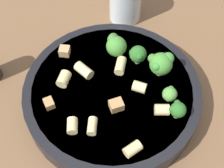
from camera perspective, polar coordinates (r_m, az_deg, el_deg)
name	(u,v)px	position (r m, az deg, el deg)	size (l,w,h in m)	color
ground_plane	(112,101)	(0.52, 0.00, -3.19)	(2.00, 2.00, 0.00)	brown
pasta_bowl	(112,94)	(0.50, 0.00, -1.78)	(0.28, 0.28, 0.04)	black
broccoli_floret_0	(169,94)	(0.47, 10.46, -1.82)	(0.02, 0.02, 0.03)	#93B766
broccoli_floret_1	(178,110)	(0.45, 11.92, -4.62)	(0.02, 0.02, 0.03)	#9EC175
broccoli_floret_2	(138,54)	(0.50, 4.75, 5.41)	(0.03, 0.03, 0.03)	#93B766
broccoli_floret_3	(116,45)	(0.51, 0.68, 7.18)	(0.03, 0.04, 0.04)	#9EC175
broccoli_floret_4	(161,63)	(0.49, 8.97, 3.76)	(0.04, 0.04, 0.04)	#9EC175
rigatoni_0	(92,126)	(0.45, -3.63, -7.68)	(0.01, 0.01, 0.02)	beige
rigatoni_1	(84,70)	(0.50, -5.16, 2.50)	(0.02, 0.02, 0.03)	beige
rigatoni_2	(72,126)	(0.45, -7.27, -7.56)	(0.02, 0.02, 0.02)	beige
rigatoni_3	(120,66)	(0.50, 1.56, 3.36)	(0.02, 0.02, 0.03)	beige
rigatoni_4	(133,149)	(0.43, 3.79, -11.77)	(0.02, 0.02, 0.02)	beige
rigatoni_5	(139,87)	(0.48, 5.03, -0.54)	(0.02, 0.02, 0.02)	beige
rigatoni_6	(64,79)	(0.49, -8.81, 0.92)	(0.02, 0.02, 0.02)	beige
rigatoni_7	(162,110)	(0.46, 9.11, -4.67)	(0.02, 0.02, 0.02)	beige
chicken_chunk_0	(49,103)	(0.47, -11.44, -3.49)	(0.02, 0.01, 0.01)	tan
chicken_chunk_1	(65,51)	(0.53, -8.67, 5.97)	(0.02, 0.02, 0.01)	tan
chicken_chunk_2	(116,105)	(0.46, 0.79, -3.90)	(0.02, 0.02, 0.01)	tan
drinking_glass	(125,0)	(0.62, 2.47, 15.02)	(0.06, 0.06, 0.10)	silver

